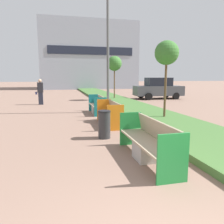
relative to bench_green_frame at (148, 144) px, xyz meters
The scene contains 11 objects.
planter_grass_strip 8.94m from the bench_green_frame, 75.36° to the left, with size 2.80×120.00×0.18m.
building_backdrop 34.13m from the bench_green_frame, 84.80° to the left, with size 15.36×8.88×10.62m.
bench_green_frame is the anchor object (origin of this frame).
bench_orange_frame 3.92m from the bench_green_frame, 90.06° to the left, with size 0.65×2.11×0.94m.
bench_teal_frame 6.80m from the bench_green_frame, 90.05° to the left, with size 0.65×1.98×0.94m.
litter_bin 2.14m from the bench_green_frame, 107.17° to the left, with size 0.40×0.40×0.89m.
street_lamp_post 7.90m from the bench_green_frame, 85.03° to the left, with size 0.24×0.44×7.24m.
sapling_tree_near 5.53m from the bench_green_frame, 58.71° to the left, with size 1.03×1.03×3.46m.
sapling_tree_far 13.71m from the bench_green_frame, 79.07° to the left, with size 1.21×1.21×3.62m.
pedestrian_walking 11.88m from the bench_green_frame, 105.86° to the left, with size 0.53×0.24×1.78m.
parked_car_distant 14.83m from the bench_green_frame, 63.70° to the left, with size 4.32×2.07×1.86m.
Camera 1 is at (-1.05, -1.21, 1.93)m, focal length 35.00 mm.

